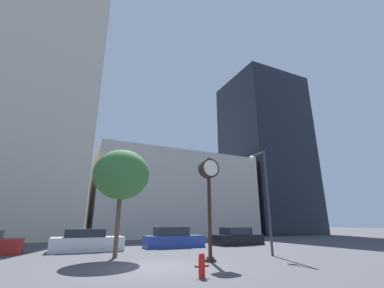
{
  "coord_description": "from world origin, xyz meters",
  "views": [
    {
      "loc": [
        -3.59,
        -11.34,
        1.76
      ],
      "look_at": [
        6.88,
        10.8,
        9.32
      ],
      "focal_mm": 24.0,
      "sensor_mm": 36.0,
      "label": 1
    }
  ],
  "objects_px": {
    "car_white": "(87,242)",
    "fire_hydrant_near": "(202,265)",
    "street_lamp_right": "(262,184)",
    "street_clock": "(209,184)",
    "bare_tree": "(122,175)",
    "car_blue": "(173,239)",
    "car_black": "(237,237)"
  },
  "relations": [
    {
      "from": "fire_hydrant_near",
      "to": "street_lamp_right",
      "type": "xyz_separation_m",
      "value": [
        6.35,
        4.0,
        3.69
      ]
    },
    {
      "from": "fire_hydrant_near",
      "to": "car_white",
      "type": "bearing_deg",
      "value": 105.3
    },
    {
      "from": "street_clock",
      "to": "car_white",
      "type": "relative_size",
      "value": 1.13
    },
    {
      "from": "car_black",
      "to": "fire_hydrant_near",
      "type": "xyz_separation_m",
      "value": [
        -8.98,
        -10.74,
        -0.19
      ]
    },
    {
      "from": "fire_hydrant_near",
      "to": "street_lamp_right",
      "type": "distance_m",
      "value": 8.36
    },
    {
      "from": "car_blue",
      "to": "car_white",
      "type": "bearing_deg",
      "value": -176.08
    },
    {
      "from": "car_white",
      "to": "street_lamp_right",
      "type": "bearing_deg",
      "value": -34.3
    },
    {
      "from": "bare_tree",
      "to": "street_lamp_right",
      "type": "bearing_deg",
      "value": -17.83
    },
    {
      "from": "street_clock",
      "to": "car_blue",
      "type": "height_order",
      "value": "street_clock"
    },
    {
      "from": "street_clock",
      "to": "street_lamp_right",
      "type": "xyz_separation_m",
      "value": [
        4.27,
        0.88,
        0.4
      ]
    },
    {
      "from": "fire_hydrant_near",
      "to": "bare_tree",
      "type": "height_order",
      "value": "bare_tree"
    },
    {
      "from": "street_lamp_right",
      "to": "bare_tree",
      "type": "relative_size",
      "value": 1.04
    },
    {
      "from": "car_blue",
      "to": "bare_tree",
      "type": "relative_size",
      "value": 0.77
    },
    {
      "from": "street_lamp_right",
      "to": "bare_tree",
      "type": "height_order",
      "value": "street_lamp_right"
    },
    {
      "from": "car_black",
      "to": "fire_hydrant_near",
      "type": "distance_m",
      "value": 14.0
    },
    {
      "from": "car_blue",
      "to": "street_lamp_right",
      "type": "relative_size",
      "value": 0.74
    },
    {
      "from": "car_black",
      "to": "street_clock",
      "type": "bearing_deg",
      "value": -135.29
    },
    {
      "from": "street_lamp_right",
      "to": "bare_tree",
      "type": "bearing_deg",
      "value": 162.17
    },
    {
      "from": "fire_hydrant_near",
      "to": "bare_tree",
      "type": "relative_size",
      "value": 0.13
    },
    {
      "from": "car_black",
      "to": "bare_tree",
      "type": "relative_size",
      "value": 0.73
    },
    {
      "from": "car_white",
      "to": "fire_hydrant_near",
      "type": "xyz_separation_m",
      "value": [
        2.94,
        -10.73,
        -0.18
      ]
    },
    {
      "from": "street_lamp_right",
      "to": "bare_tree",
      "type": "xyz_separation_m",
      "value": [
        -8.13,
        2.62,
        0.36
      ]
    },
    {
      "from": "bare_tree",
      "to": "car_white",
      "type": "bearing_deg",
      "value": 105.64
    },
    {
      "from": "street_clock",
      "to": "bare_tree",
      "type": "xyz_separation_m",
      "value": [
        -3.87,
        3.49,
        0.76
      ]
    },
    {
      "from": "car_white",
      "to": "fire_hydrant_near",
      "type": "distance_m",
      "value": 11.13
    },
    {
      "from": "car_white",
      "to": "car_black",
      "type": "bearing_deg",
      "value": 1.67
    },
    {
      "from": "street_clock",
      "to": "bare_tree",
      "type": "height_order",
      "value": "bare_tree"
    },
    {
      "from": "fire_hydrant_near",
      "to": "street_lamp_right",
      "type": "height_order",
      "value": "street_lamp_right"
    },
    {
      "from": "street_clock",
      "to": "car_blue",
      "type": "relative_size",
      "value": 1.13
    },
    {
      "from": "car_white",
      "to": "fire_hydrant_near",
      "type": "relative_size",
      "value": 5.73
    },
    {
      "from": "street_clock",
      "to": "car_black",
      "type": "xyz_separation_m",
      "value": [
        6.9,
        7.61,
        -3.11
      ]
    },
    {
      "from": "street_clock",
      "to": "fire_hydrant_near",
      "type": "relative_size",
      "value": 6.47
    }
  ]
}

